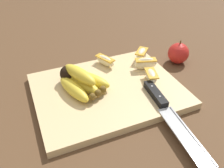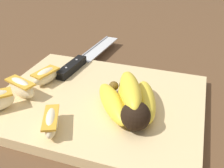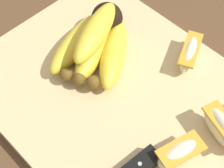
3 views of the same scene
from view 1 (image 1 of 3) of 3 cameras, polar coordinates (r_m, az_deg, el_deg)
The scene contains 9 objects.
ground_plane at distance 0.67m, azimuth -1.03°, elevation -2.23°, with size 6.00×6.00×0.00m, color brown.
cutting_board at distance 0.66m, azimuth -0.72°, elevation -1.46°, with size 0.39×0.31×0.02m, color #DBBC84.
banana_bunch at distance 0.64m, azimuth -7.68°, elevation 0.77°, with size 0.14×0.15×0.06m.
chefs_knife at distance 0.60m, azimuth 12.44°, elevation -5.27°, with size 0.05×0.28×0.02m.
apple_wedge_near at distance 0.73m, azimuth 8.05°, elevation 4.97°, with size 0.07×0.04×0.04m.
apple_wedge_middle at distance 0.74m, azimuth -1.67°, elevation 5.63°, with size 0.05×0.07×0.03m.
apple_wedge_far at distance 0.77m, azimuth 7.08°, elevation 7.04°, with size 0.06×0.06×0.04m.
apple_wedge_extra at distance 0.68m, azimuth 9.37°, elevation 1.95°, with size 0.04×0.07×0.03m.
whole_apple at distance 0.82m, azimuth 15.60°, elevation 7.11°, with size 0.07×0.07×0.08m.
Camera 1 is at (0.19, 0.48, 0.41)m, focal length 38.19 mm.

